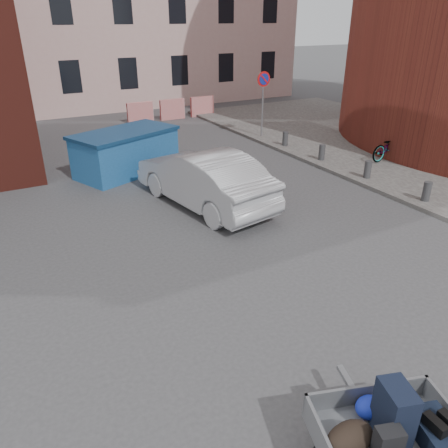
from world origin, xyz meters
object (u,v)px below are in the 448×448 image
dumpster (126,152)px  silver_car (204,178)px  trailer (388,433)px  bicycle (390,146)px

dumpster → silver_car: 3.86m
trailer → bicycle: trailer is taller
trailer → bicycle: (9.31, 8.36, -0.01)m
dumpster → silver_car: bearing=-96.3°
silver_car → bicycle: 7.55m
silver_car → bicycle: (7.54, 0.24, -0.17)m
trailer → dumpster: 11.86m
silver_car → bicycle: size_ratio=2.56×
bicycle → dumpster: bearing=63.2°
dumpster → bicycle: (8.56, -3.48, -0.11)m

